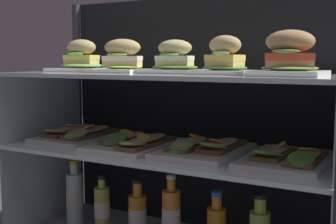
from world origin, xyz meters
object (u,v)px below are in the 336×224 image
object	(u,v)px
plated_roll_sandwich_left_of_center	(290,58)
plated_roll_sandwich_far_right	(225,60)
open_sandwich_tray_right_of_center	(135,142)
open_sandwich_tray_mid_right	(80,134)
open_sandwich_tray_near_left_corner	(205,148)
juice_bottle_front_right_end	(172,216)
open_sandwich_tray_far_right	(288,157)
plated_roll_sandwich_center	(175,61)
juice_bottle_front_left_end	(138,214)
plated_roll_sandwich_near_right_corner	(122,59)
juice_bottle_front_second	(102,208)
plated_roll_sandwich_mid_right	(82,60)

from	to	relation	value
plated_roll_sandwich_left_of_center	plated_roll_sandwich_far_right	bearing A→B (deg)	162.43
plated_roll_sandwich_far_right	open_sandwich_tray_right_of_center	world-z (taller)	plated_roll_sandwich_far_right
plated_roll_sandwich_left_of_center	open_sandwich_tray_mid_right	size ratio (longest dim) A/B	0.54
open_sandwich_tray_near_left_corner	plated_roll_sandwich_left_of_center	bearing A→B (deg)	-13.09
open_sandwich_tray_right_of_center	juice_bottle_front_right_end	size ratio (longest dim) A/B	1.37
open_sandwich_tray_mid_right	open_sandwich_tray_far_right	distance (m)	0.81
juice_bottle_front_right_end	open_sandwich_tray_mid_right	bearing A→B (deg)	179.72
plated_roll_sandwich_center	plated_roll_sandwich_far_right	size ratio (longest dim) A/B	1.04
juice_bottle_front_right_end	juice_bottle_front_left_end	bearing A→B (deg)	175.37
plated_roll_sandwich_near_right_corner	open_sandwich_tray_mid_right	world-z (taller)	plated_roll_sandwich_near_right_corner
plated_roll_sandwich_left_of_center	open_sandwich_tray_right_of_center	bearing A→B (deg)	175.37
open_sandwich_tray_right_of_center	juice_bottle_front_second	world-z (taller)	open_sandwich_tray_right_of_center
plated_roll_sandwich_far_right	juice_bottle_front_left_end	world-z (taller)	plated_roll_sandwich_far_right
open_sandwich_tray_right_of_center	juice_bottle_front_second	xyz separation A→B (m)	(-0.18, 0.04, -0.28)
plated_roll_sandwich_near_right_corner	open_sandwich_tray_mid_right	bearing A→B (deg)	179.04
plated_roll_sandwich_mid_right	juice_bottle_front_left_end	xyz separation A→B (m)	(0.27, -0.03, -0.56)
open_sandwich_tray_mid_right	open_sandwich_tray_far_right	size ratio (longest dim) A/B	1.00
open_sandwich_tray_mid_right	plated_roll_sandwich_mid_right	bearing A→B (deg)	112.34
plated_roll_sandwich_near_right_corner	open_sandwich_tray_far_right	size ratio (longest dim) A/B	0.55
plated_roll_sandwich_left_of_center	juice_bottle_front_second	xyz separation A→B (m)	(-0.72, 0.08, -0.57)
plated_roll_sandwich_far_right	juice_bottle_front_second	bearing A→B (deg)	178.49
plated_roll_sandwich_far_right	open_sandwich_tray_mid_right	distance (m)	0.67
plated_roll_sandwich_near_right_corner	open_sandwich_tray_near_left_corner	world-z (taller)	plated_roll_sandwich_near_right_corner
plated_roll_sandwich_near_right_corner	open_sandwich_tray_far_right	distance (m)	0.67
plated_roll_sandwich_near_right_corner	plated_roll_sandwich_center	xyz separation A→B (m)	(0.21, 0.01, -0.00)
open_sandwich_tray_right_of_center	juice_bottle_front_second	size ratio (longest dim) A/B	1.62
open_sandwich_tray_near_left_corner	juice_bottle_front_second	distance (m)	0.52
open_sandwich_tray_near_left_corner	plated_roll_sandwich_far_right	bearing A→B (deg)	3.24
open_sandwich_tray_mid_right	plated_roll_sandwich_far_right	bearing A→B (deg)	-1.59
open_sandwich_tray_near_left_corner	plated_roll_sandwich_center	bearing A→B (deg)	168.49
plated_roll_sandwich_left_of_center	open_sandwich_tray_mid_right	distance (m)	0.88
plated_roll_sandwich_center	plated_roll_sandwich_left_of_center	xyz separation A→B (m)	(0.41, -0.09, 0.01)
plated_roll_sandwich_far_right	open_sandwich_tray_mid_right	world-z (taller)	plated_roll_sandwich_far_right
plated_roll_sandwich_far_right	juice_bottle_front_right_end	world-z (taller)	plated_roll_sandwich_far_right
plated_roll_sandwich_mid_right	plated_roll_sandwich_far_right	size ratio (longest dim) A/B	1.09
plated_roll_sandwich_near_right_corner	open_sandwich_tray_far_right	bearing A→B (deg)	-1.14
juice_bottle_front_right_end	plated_roll_sandwich_center	bearing A→B (deg)	57.12
plated_roll_sandwich_mid_right	open_sandwich_tray_mid_right	world-z (taller)	plated_roll_sandwich_mid_right
plated_roll_sandwich_mid_right	open_sandwich_tray_right_of_center	world-z (taller)	plated_roll_sandwich_mid_right
open_sandwich_tray_near_left_corner	juice_bottle_front_right_end	distance (m)	0.29
open_sandwich_tray_far_right	plated_roll_sandwich_left_of_center	bearing A→B (deg)	-79.81
plated_roll_sandwich_center	juice_bottle_front_right_end	world-z (taller)	plated_roll_sandwich_center
plated_roll_sandwich_mid_right	open_sandwich_tray_near_left_corner	xyz separation A→B (m)	(0.55, -0.06, -0.28)
plated_roll_sandwich_left_of_center	juice_bottle_front_second	distance (m)	0.92
plated_roll_sandwich_mid_right	plated_roll_sandwich_far_right	distance (m)	0.62
plated_roll_sandwich_far_right	open_sandwich_tray_right_of_center	xyz separation A→B (m)	(-0.32, -0.03, -0.28)
plated_roll_sandwich_center	juice_bottle_front_left_end	bearing A→B (deg)	178.08
plated_roll_sandwich_near_right_corner	open_sandwich_tray_mid_right	distance (m)	0.35
open_sandwich_tray_right_of_center	open_sandwich_tray_far_right	world-z (taller)	open_sandwich_tray_right_of_center
open_sandwich_tray_mid_right	juice_bottle_front_right_end	distance (m)	0.48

